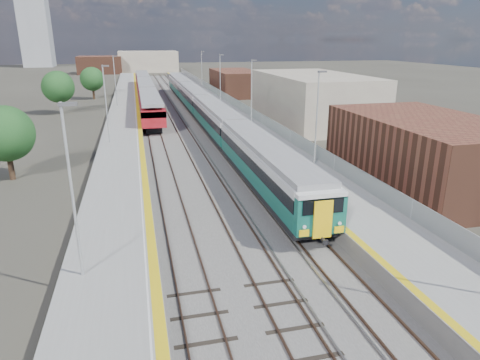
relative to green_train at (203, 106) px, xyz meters
name	(u,v)px	position (x,y,z in m)	size (l,w,h in m)	color
ground	(191,120)	(-1.50, 1.76, -2.18)	(320.00, 320.00, 0.00)	#47443A
ballast_bed	(173,118)	(-3.75, 4.26, -2.15)	(10.50, 155.00, 0.06)	#565451
tracks	(176,115)	(-3.15, 5.93, -2.07)	(8.96, 160.00, 0.17)	#4C3323
platform_right	(224,112)	(3.78, 4.25, -1.65)	(4.70, 155.00, 8.52)	slate
platform_left	(125,116)	(-10.55, 4.25, -1.66)	(4.30, 155.00, 8.52)	slate
buildings	(96,40)	(-19.62, 90.36, 8.52)	(72.00, 185.50, 40.00)	brown
green_train	(203,106)	(0.00, 0.00, 0.00)	(2.81, 78.35, 3.10)	black
red_train	(146,91)	(-7.00, 21.17, -0.02)	(2.90, 58.80, 3.66)	black
tree_a	(5,134)	(-19.03, -21.47, 1.58)	(4.41, 4.41, 5.98)	#382619
tree_b	(58,87)	(-20.03, 11.93, 1.87)	(4.75, 4.75, 6.43)	#382619
tree_c	(92,79)	(-16.52, 28.58, 1.57)	(4.40, 4.40, 5.97)	#382619
tree_d	(307,85)	(19.00, 9.89, 1.39)	(4.20, 4.20, 5.69)	#382619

